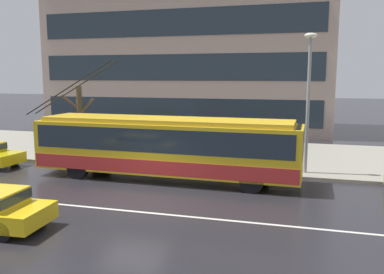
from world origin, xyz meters
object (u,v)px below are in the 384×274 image
(pedestrian_at_shelter, at_px, (219,134))
(street_tree_bare, at_px, (80,115))
(trolleybus, at_px, (165,146))
(pedestrian_approaching_curb, at_px, (155,146))
(pedestrian_walking_past, at_px, (200,137))
(street_lamp, at_px, (308,91))

(pedestrian_at_shelter, xyz_separation_m, street_tree_bare, (-9.24, 1.23, 0.67))
(trolleybus, bearing_deg, street_tree_bare, 145.93)
(trolleybus, distance_m, pedestrian_approaching_curb, 2.79)
(pedestrian_approaching_curb, xyz_separation_m, pedestrian_walking_past, (2.38, 0.28, 0.51))
(pedestrian_at_shelter, distance_m, pedestrian_approaching_curb, 3.54)
(trolleybus, height_order, pedestrian_walking_past, trolleybus)
(pedestrian_approaching_curb, distance_m, street_lamp, 8.28)
(trolleybus, xyz_separation_m, pedestrian_walking_past, (0.96, 2.64, 0.07))
(street_lamp, distance_m, street_tree_bare, 14.12)
(pedestrian_at_shelter, relative_size, pedestrian_approaching_curb, 1.13)
(trolleybus, xyz_separation_m, pedestrian_approaching_curb, (-1.42, 2.36, -0.44))
(trolleybus, distance_m, street_tree_bare, 9.06)
(pedestrian_at_shelter, bearing_deg, trolleybus, -114.73)
(pedestrian_approaching_curb, height_order, street_lamp, street_lamp)
(pedestrian_at_shelter, relative_size, street_lamp, 0.29)
(trolleybus, distance_m, street_lamp, 7.26)
(pedestrian_approaching_curb, bearing_deg, street_lamp, 1.51)
(pedestrian_at_shelter, distance_m, street_tree_bare, 9.34)
(pedestrian_at_shelter, bearing_deg, pedestrian_walking_past, -124.03)
(pedestrian_walking_past, xyz_separation_m, street_lamp, (5.35, -0.08, 2.42))
(pedestrian_walking_past, distance_m, street_tree_bare, 8.80)
(pedestrian_approaching_curb, xyz_separation_m, street_tree_bare, (-6.06, 2.69, 1.22))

